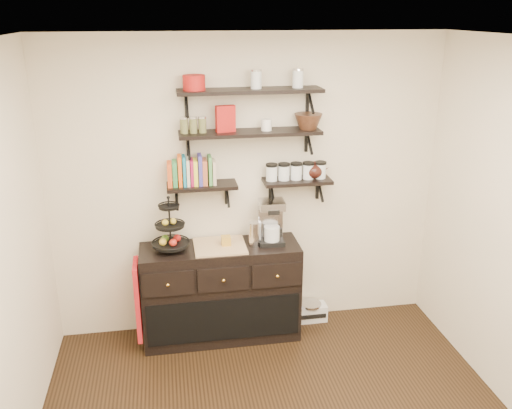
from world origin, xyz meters
The scene contains 20 objects.
ceiling centered at (0.00, 0.00, 2.70)m, with size 3.50×3.50×0.02m, color white.
back_wall centered at (0.00, 1.75, 1.35)m, with size 3.50×0.02×2.70m, color beige.
shelf_top centered at (0.00, 1.62, 2.23)m, with size 1.20×0.27×0.23m.
shelf_mid centered at (0.00, 1.62, 1.88)m, with size 1.20×0.27×0.23m.
shelf_low_left centered at (-0.42, 1.63, 1.43)m, with size 0.60×0.25×0.23m.
shelf_low_right centered at (0.42, 1.63, 1.43)m, with size 0.60×0.25×0.23m.
cookbooks centered at (-0.49, 1.63, 1.57)m, with size 0.40×0.15×0.26m.
glass_canisters centered at (0.41, 1.63, 1.51)m, with size 0.54×0.10×0.13m.
sideboard centered at (-0.29, 1.51, 0.45)m, with size 1.40×0.50×0.92m.
fruit_stand centered at (-0.71, 1.52, 1.06)m, with size 0.32×0.32×0.47m.
candle centered at (-0.23, 1.51, 0.96)m, with size 0.08×0.08×0.08m, color #B18429.
coffee_maker centered at (0.17, 1.54, 1.09)m, with size 0.23×0.22×0.40m.
thermal_carafe centered at (0.02, 1.49, 1.01)m, with size 0.11×0.11×0.22m, color silver.
apron centered at (-1.02, 1.41, 0.50)m, with size 0.04×0.30×0.70m, color maroon.
radio centered at (0.59, 1.63, 0.09)m, with size 0.31×0.21×0.18m.
recipe_box centered at (-0.21, 1.61, 2.01)m, with size 0.16×0.06×0.22m, color #A51512.
walnut_bowl centered at (0.50, 1.61, 1.96)m, with size 0.24×0.24×0.13m, color black, non-canonical shape.
ramekins centered at (0.14, 1.61, 1.95)m, with size 0.09×0.09×0.10m, color white.
teapot centered at (0.57, 1.63, 1.53)m, with size 0.21×0.16×0.16m, color black, non-canonical shape.
red_pot centered at (-0.46, 1.61, 2.31)m, with size 0.18×0.18×0.12m, color #A51512.
Camera 1 is at (-0.70, -2.82, 2.86)m, focal length 38.00 mm.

